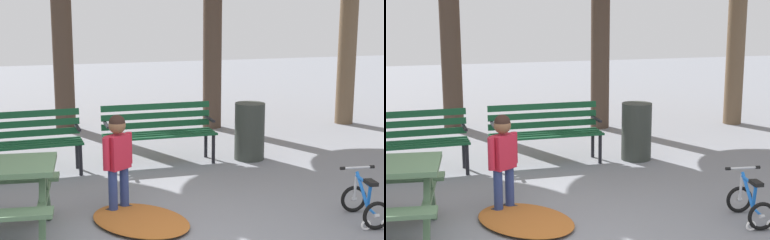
{
  "view_description": "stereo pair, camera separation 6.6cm",
  "coord_description": "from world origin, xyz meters",
  "views": [
    {
      "loc": [
        -1.37,
        -4.65,
        2.24
      ],
      "look_at": [
        0.69,
        2.0,
        0.85
      ],
      "focal_mm": 53.78,
      "sensor_mm": 36.0,
      "label": 1
    },
    {
      "loc": [
        -1.31,
        -4.67,
        2.24
      ],
      "look_at": [
        0.69,
        2.0,
        0.85
      ],
      "focal_mm": 53.78,
      "sensor_mm": 36.0,
      "label": 2
    }
  ],
  "objects": [
    {
      "name": "leaf_pile",
      "position": [
        -0.2,
        0.95,
        0.04
      ],
      "size": [
        1.32,
        1.45,
        0.07
      ],
      "primitive_type": "ellipsoid",
      "rotation": [
        0.0,
        0.0,
        2.08
      ],
      "color": "#9E5623",
      "rests_on": "ground"
    },
    {
      "name": "trash_bin",
      "position": [
        1.89,
        3.0,
        0.42
      ],
      "size": [
        0.44,
        0.44,
        0.84
      ],
      "primitive_type": "cylinder",
      "color": "#2D332D",
      "rests_on": "ground"
    },
    {
      "name": "kids_bicycle",
      "position": [
        2.08,
        0.32,
        0.2
      ],
      "size": [
        0.42,
        0.59,
        0.54
      ],
      "color": "black",
      "rests_on": "ground"
    },
    {
      "name": "park_bench_left",
      "position": [
        0.55,
        3.19,
        0.51
      ],
      "size": [
        1.61,
        0.48,
        0.85
      ],
      "color": "#144728",
      "rests_on": "ground"
    },
    {
      "name": "child_standing",
      "position": [
        -0.36,
        1.33,
        0.65
      ],
      "size": [
        0.35,
        0.28,
        1.1
      ],
      "color": "navy",
      "rests_on": "ground"
    },
    {
      "name": "park_bench_far_left",
      "position": [
        -1.35,
        3.12,
        0.51
      ],
      "size": [
        1.61,
        0.49,
        0.85
      ],
      "color": "#144728",
      "rests_on": "ground"
    }
  ]
}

